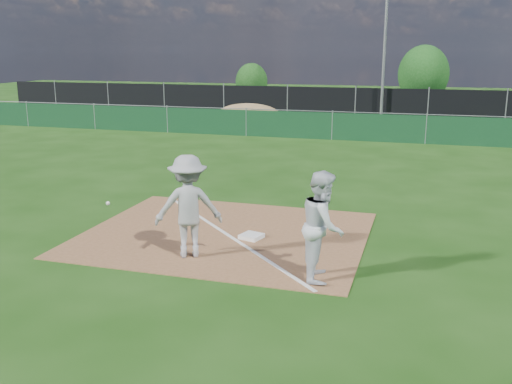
# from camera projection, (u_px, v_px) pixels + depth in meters

# --- Properties ---
(ground) EXTENTS (90.00, 90.00, 0.00)m
(ground) POSITION_uv_depth(u_px,v_px,m) (309.00, 160.00, 20.75)
(ground) COLOR #19420E
(ground) RESTS_ON ground
(infield_dirt) EXTENTS (6.00, 5.00, 0.02)m
(infield_dirt) POSITION_uv_depth(u_px,v_px,m) (225.00, 234.00, 12.39)
(infield_dirt) COLOR brown
(infield_dirt) RESTS_ON ground
(foul_line) EXTENTS (5.01, 5.01, 0.01)m
(foul_line) POSITION_uv_depth(u_px,v_px,m) (225.00, 233.00, 12.38)
(foul_line) COLOR white
(foul_line) RESTS_ON infield_dirt
(green_fence) EXTENTS (44.00, 0.05, 1.20)m
(green_fence) POSITION_uv_depth(u_px,v_px,m) (332.00, 126.00, 25.25)
(green_fence) COLOR #0E361B
(green_fence) RESTS_ON ground
(dirt_mound) EXTENTS (3.38, 2.60, 1.17)m
(dirt_mound) POSITION_uv_depth(u_px,v_px,m) (248.00, 115.00, 29.90)
(dirt_mound) COLOR #9C7C4B
(dirt_mound) RESTS_ON ground
(black_fence) EXTENTS (46.00, 0.04, 1.80)m
(black_fence) POSITION_uv_depth(u_px,v_px,m) (355.00, 104.00, 32.60)
(black_fence) COLOR black
(black_fence) RESTS_ON ground
(parking_lot) EXTENTS (46.00, 9.00, 0.01)m
(parking_lot) POSITION_uv_depth(u_px,v_px,m) (364.00, 111.00, 37.46)
(parking_lot) COLOR black
(parking_lot) RESTS_ON ground
(light_pole) EXTENTS (0.16, 0.16, 8.00)m
(light_pole) POSITION_uv_depth(u_px,v_px,m) (385.00, 48.00, 31.15)
(light_pole) COLOR slate
(light_pole) RESTS_ON ground
(first_base) EXTENTS (0.52, 0.52, 0.09)m
(first_base) POSITION_uv_depth(u_px,v_px,m) (251.00, 236.00, 12.06)
(first_base) COLOR white
(first_base) RESTS_ON infield_dirt
(play_at_first) EXTENTS (2.51, 1.21, 1.98)m
(play_at_first) POSITION_uv_depth(u_px,v_px,m) (188.00, 206.00, 10.83)
(play_at_first) COLOR #B5B5B7
(play_at_first) RESTS_ON infield_dirt
(runner) EXTENTS (0.85, 1.03, 1.92)m
(runner) POSITION_uv_depth(u_px,v_px,m) (323.00, 226.00, 9.80)
(runner) COLOR silver
(runner) RESTS_ON ground
(car_left) EXTENTS (4.46, 2.01, 1.49)m
(car_left) POSITION_uv_depth(u_px,v_px,m) (285.00, 97.00, 38.87)
(car_left) COLOR #A6A8AE
(car_left) RESTS_ON parking_lot
(car_mid) EXTENTS (4.45, 3.11, 1.39)m
(car_mid) POSITION_uv_depth(u_px,v_px,m) (370.00, 100.00, 37.53)
(car_mid) COLOR #101932
(car_mid) RESTS_ON parking_lot
(car_right) EXTENTS (5.14, 3.48, 1.38)m
(car_right) POSITION_uv_depth(u_px,v_px,m) (463.00, 104.00, 34.50)
(car_right) COLOR black
(car_right) RESTS_ON parking_lot
(tree_left) EXTENTS (2.46, 2.46, 2.91)m
(tree_left) POSITION_uv_depth(u_px,v_px,m) (252.00, 82.00, 43.88)
(tree_left) COLOR #382316
(tree_left) RESTS_ON ground
(tree_mid) EXTENTS (3.59, 3.59, 4.25)m
(tree_mid) POSITION_uv_depth(u_px,v_px,m) (423.00, 74.00, 40.95)
(tree_mid) COLOR #382316
(tree_mid) RESTS_ON ground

